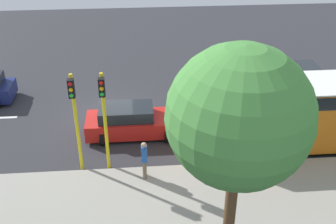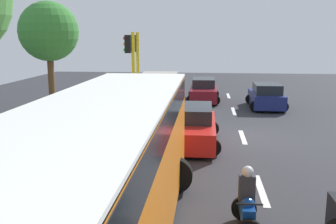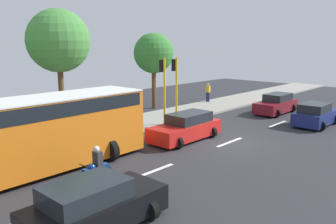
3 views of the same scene
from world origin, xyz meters
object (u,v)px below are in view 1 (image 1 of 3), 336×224
traffic_light_corner (104,110)px  street_tree_center (239,118)px  car_red (132,122)px  motorcycle (271,102)px  car_black (291,78)px  city_bus (323,108)px  traffic_light_midblock (75,111)px  pedestrian_near_signal (144,159)px

traffic_light_corner → street_tree_center: 7.11m
car_red → motorcycle: motorcycle is taller
car_black → car_red: bearing=-65.9°
traffic_light_corner → street_tree_center: bearing=37.1°
city_bus → traffic_light_midblock: size_ratio=2.44×
traffic_light_midblock → city_bus: bearing=96.8°
traffic_light_midblock → street_tree_center: (5.28, 5.14, 2.58)m
pedestrian_near_signal → motorcycle: bearing=126.4°
city_bus → street_tree_center: bearing=-40.9°
car_black → traffic_light_midblock: size_ratio=0.94×
motorcycle → pedestrian_near_signal: size_ratio=0.91×
motorcycle → traffic_light_corner: 9.58m
traffic_light_corner → street_tree_center: (5.28, 3.99, 2.58)m
car_black → pedestrian_near_signal: size_ratio=2.50×
car_black → city_bus: bearing=-6.4°
motorcycle → city_bus: bearing=25.6°
traffic_light_corner → traffic_light_midblock: 1.15m
motorcycle → street_tree_center: size_ratio=0.20×
motorcycle → pedestrian_near_signal: 8.44m
car_red → traffic_light_corner: traffic_light_corner is taller
pedestrian_near_signal → street_tree_center: size_ratio=0.22×
car_black → pedestrian_near_signal: (7.70, -8.80, 0.35)m
street_tree_center → car_red: bearing=-159.8°
pedestrian_near_signal → traffic_light_corner: 2.55m
traffic_light_corner → motorcycle: bearing=116.7°
motorcycle → street_tree_center: (9.46, -4.32, 4.87)m
car_red → traffic_light_midblock: 4.14m
traffic_light_corner → street_tree_center: size_ratio=0.60×
car_red → pedestrian_near_signal: 3.59m
city_bus → motorcycle: size_ratio=7.19×
motorcycle → car_red: bearing=-78.6°
pedestrian_near_signal → street_tree_center: bearing=29.0°
street_tree_center → car_black: bearing=152.5°
traffic_light_corner → street_tree_center: street_tree_center is taller
car_black → street_tree_center: street_tree_center is taller
street_tree_center → traffic_light_corner: bearing=-142.9°
car_black → motorcycle: bearing=-36.7°
car_red → car_black: 10.16m
motorcycle → traffic_light_midblock: size_ratio=0.34×
street_tree_center → motorcycle: bearing=155.5°
car_black → street_tree_center: bearing=-27.5°
traffic_light_midblock → street_tree_center: 7.81m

